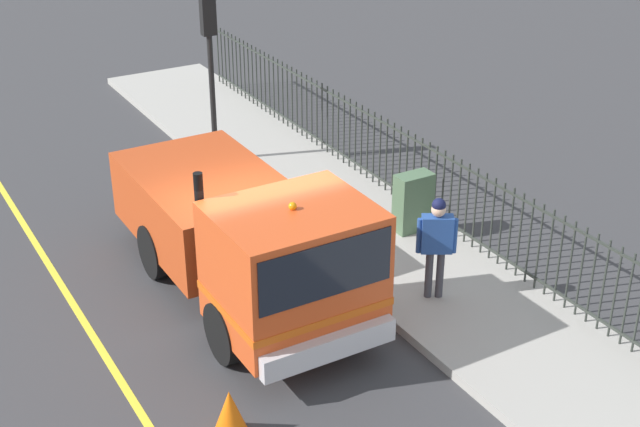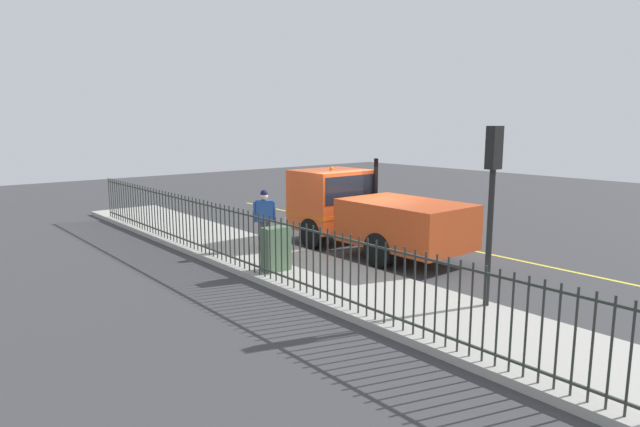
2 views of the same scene
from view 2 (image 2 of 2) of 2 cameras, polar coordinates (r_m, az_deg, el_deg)
ground_plane at (r=16.41m, az=4.89°, el=-4.08°), size 53.59×53.59×0.00m
sidewalk_slab at (r=14.54m, az=-3.43°, el=-5.55°), size 2.80×24.36×0.16m
lane_marking at (r=18.31m, az=10.77°, el=-2.76°), size 0.12×21.92×0.01m
work_truck at (r=16.38m, az=4.48°, el=0.49°), size 2.33×6.04×2.76m
worker_standing at (r=15.90m, az=-5.93°, el=0.05°), size 0.58×0.45×1.78m
iron_fence at (r=13.67m, az=-7.57°, el=-2.86°), size 0.04×20.74×1.56m
traffic_light_near at (r=11.22m, az=17.85°, el=3.48°), size 0.31×0.22×3.67m
utility_cabinet at (r=13.67m, az=-4.71°, el=-3.77°), size 0.70×0.38×1.13m
traffic_cone at (r=19.63m, az=2.41°, el=-0.71°), size 0.50×0.50×0.71m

